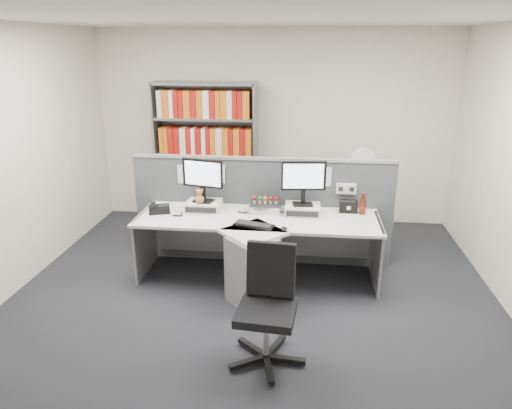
# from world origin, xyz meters

# --- Properties ---
(ground) EXTENTS (5.50, 5.50, 0.00)m
(ground) POSITION_xyz_m (0.00, 0.00, 0.00)
(ground) COLOR #292B31
(ground) RESTS_ON ground
(room_shell) EXTENTS (5.04, 5.54, 2.72)m
(room_shell) POSITION_xyz_m (0.00, 0.00, 1.79)
(room_shell) COLOR white
(room_shell) RESTS_ON ground
(partition) EXTENTS (3.00, 0.08, 1.27)m
(partition) POSITION_xyz_m (0.00, 1.25, 0.65)
(partition) COLOR #494D53
(partition) RESTS_ON ground
(desk) EXTENTS (2.60, 1.20, 0.72)m
(desk) POSITION_xyz_m (0.00, 0.60, 0.46)
(desk) COLOR silver
(desk) RESTS_ON ground
(monitor_riser_left) EXTENTS (0.38, 0.31, 0.10)m
(monitor_riser_left) POSITION_xyz_m (-0.63, 0.98, 0.77)
(monitor_riser_left) COLOR beige
(monitor_riser_left) RESTS_ON desk
(monitor_riser_right) EXTENTS (0.38, 0.31, 0.10)m
(monitor_riser_right) POSITION_xyz_m (0.47, 0.98, 0.77)
(monitor_riser_right) COLOR beige
(monitor_riser_right) RESTS_ON desk
(monitor_left) EXTENTS (0.46, 0.19, 0.48)m
(monitor_left) POSITION_xyz_m (-0.62, 0.98, 1.11)
(monitor_left) COLOR black
(monitor_left) RESTS_ON monitor_riser_left
(monitor_right) EXTENTS (0.48, 0.17, 0.49)m
(monitor_right) POSITION_xyz_m (0.47, 0.98, 1.11)
(monitor_right) COLOR black
(monitor_right) RESTS_ON monitor_riser_right
(desktop_pc) EXTENTS (0.33, 0.30, 0.09)m
(desktop_pc) POSITION_xyz_m (0.06, 1.03, 0.76)
(desktop_pc) COLOR black
(desktop_pc) RESTS_ON desk
(figurines) EXTENTS (0.29, 0.05, 0.09)m
(figurines) POSITION_xyz_m (0.06, 1.02, 0.86)
(figurines) COLOR beige
(figurines) RESTS_ON desktop_pc
(keyboard) EXTENTS (0.44, 0.27, 0.03)m
(keyboard) POSITION_xyz_m (-0.01, 0.55, 0.73)
(keyboard) COLOR black
(keyboard) RESTS_ON desk
(mouse) EXTENTS (0.07, 0.10, 0.04)m
(mouse) POSITION_xyz_m (0.30, 0.46, 0.74)
(mouse) COLOR black
(mouse) RESTS_ON desk
(desk_phone) EXTENTS (0.28, 0.27, 0.10)m
(desk_phone) POSITION_xyz_m (-1.10, 0.86, 0.76)
(desk_phone) COLOR black
(desk_phone) RESTS_ON desk
(desk_calendar) EXTENTS (0.10, 0.07, 0.12)m
(desk_calendar) POSITION_xyz_m (-0.87, 0.77, 0.77)
(desk_calendar) COLOR black
(desk_calendar) RESTS_ON desk
(plush_toy) EXTENTS (0.10, 0.10, 0.17)m
(plush_toy) POSITION_xyz_m (-0.65, 0.90, 0.89)
(plush_toy) COLOR #B5773C
(plush_toy) RESTS_ON monitor_riser_left
(speaker) EXTENTS (0.20, 0.11, 0.13)m
(speaker) POSITION_xyz_m (0.98, 1.09, 0.79)
(speaker) COLOR black
(speaker) RESTS_ON desk
(cola_bottle) EXTENTS (0.08, 0.08, 0.25)m
(cola_bottle) POSITION_xyz_m (1.12, 1.04, 0.81)
(cola_bottle) COLOR #3F190A
(cola_bottle) RESTS_ON desk
(shelving_unit) EXTENTS (1.41, 0.40, 2.00)m
(shelving_unit) POSITION_xyz_m (-0.90, 2.44, 0.98)
(shelving_unit) COLOR slate
(shelving_unit) RESTS_ON ground
(filing_cabinet) EXTENTS (0.45, 0.61, 0.70)m
(filing_cabinet) POSITION_xyz_m (1.20, 1.99, 0.35)
(filing_cabinet) COLOR slate
(filing_cabinet) RESTS_ON ground
(desk_fan) EXTENTS (0.33, 0.20, 0.55)m
(desk_fan) POSITION_xyz_m (1.20, 1.99, 1.05)
(desk_fan) COLOR white
(desk_fan) RESTS_ON filing_cabinet
(office_chair) EXTENTS (0.62, 0.63, 0.96)m
(office_chair) POSITION_xyz_m (0.23, -0.56, 0.51)
(office_chair) COLOR silver
(office_chair) RESTS_ON ground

